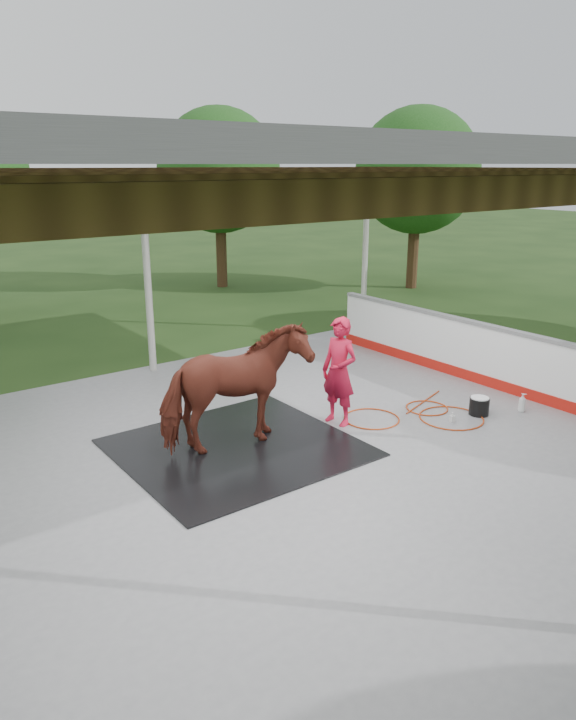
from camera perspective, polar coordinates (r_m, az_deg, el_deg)
ground at (r=9.35m, az=0.65°, el=-8.31°), size 100.00×100.00×0.00m
concrete_slab at (r=9.34m, az=0.65°, el=-8.17°), size 12.00×10.00×0.05m
pavilion_structure at (r=8.45m, az=0.74°, el=16.79°), size 12.60×10.60×4.05m
dasher_board at (r=12.30m, az=17.97°, el=0.09°), size 0.16×8.00×1.15m
tree_belt at (r=9.36m, az=-1.22°, el=15.72°), size 28.00×28.00×5.80m
rubber_mat at (r=9.41m, az=-4.55°, el=-7.76°), size 3.22×3.01×0.02m
horse at (r=9.07m, az=-4.69°, el=-2.56°), size 2.19×1.15×1.79m
handler at (r=10.01m, az=4.58°, el=-1.02°), size 0.52×0.69×1.72m
wash_bucket at (r=11.00m, az=16.63°, el=-3.91°), size 0.32×0.32×0.30m
soap_bottle_a at (r=11.35m, az=20.09°, el=-3.57°), size 0.17×0.17×0.32m
soap_bottle_b at (r=10.59m, az=14.40°, el=-4.96°), size 0.09×0.09×0.17m
hose_coil at (r=10.73m, az=11.58°, el=-4.88°), size 2.35×1.72×0.02m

